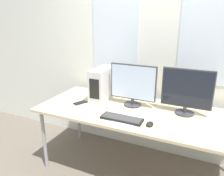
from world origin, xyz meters
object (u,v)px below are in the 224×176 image
monitor_right_near (187,91)px  pc_tower (103,84)px  mouse (150,124)px  monitor_main (133,84)px  cell_phone (80,103)px  keyboard (122,118)px

monitor_right_near → pc_tower: bearing=178.3°
pc_tower → monitor_right_near: (0.96, -0.03, 0.06)m
pc_tower → mouse: pc_tower is taller
pc_tower → monitor_main: bearing=-5.8°
monitor_right_near → cell_phone: bearing=-169.8°
mouse → keyboard: bearing=178.0°
keyboard → cell_phone: size_ratio=2.39×
cell_phone → monitor_right_near: bearing=34.9°
pc_tower → monitor_main: monitor_main is taller
keyboard → monitor_main: bearing=94.1°
monitor_main → keyboard: (0.03, -0.38, -0.24)m
pc_tower → keyboard: (0.42, -0.42, -0.18)m
mouse → monitor_right_near: bearing=57.7°
keyboard → pc_tower: bearing=134.9°
monitor_right_near → cell_phone: monitor_right_near is taller
pc_tower → monitor_main: size_ratio=0.82×
mouse → cell_phone: 0.90m
monitor_right_near → cell_phone: size_ratio=2.89×
monitor_right_near → cell_phone: 1.18m
monitor_main → mouse: 0.55m
cell_phone → pc_tower: bearing=76.9°
keyboard → mouse: 0.28m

